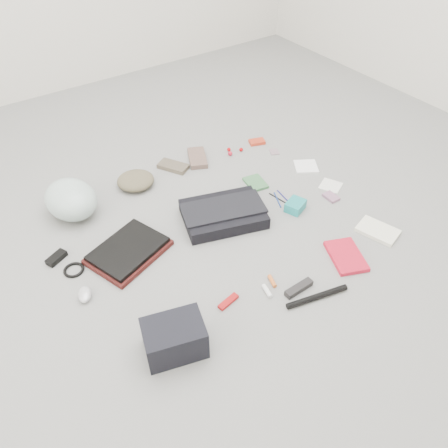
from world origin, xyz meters
TOP-DOWN VIEW (x-y plane):
  - ground_plane at (0.00, 0.00)m, footprint 4.00×4.00m
  - messenger_bag at (0.05, 0.08)m, footprint 0.47×0.39m
  - bag_flap at (0.05, 0.08)m, footprint 0.45×0.31m
  - laptop_sleeve at (-0.46, 0.13)m, footprint 0.42×0.37m
  - laptop at (-0.46, 0.13)m, footprint 0.39×0.33m
  - bike_helmet at (-0.56, 0.56)m, footprint 0.29×0.34m
  - beanie at (-0.19, 0.59)m, footprint 0.27×0.26m
  - mitten_left at (0.06, 0.62)m, footprint 0.16×0.20m
  - mitten_right at (0.23, 0.61)m, footprint 0.18×0.22m
  - power_brick at (-0.75, 0.29)m, footprint 0.11×0.08m
  - cable_coil at (-0.71, 0.17)m, footprint 0.11×0.11m
  - mouse at (-0.73, 0.00)m, footprint 0.09×0.11m
  - camera_bag at (-0.53, -0.44)m, footprint 0.26×0.22m
  - multitool at (-0.24, -0.37)m, footprint 0.11×0.05m
  - toiletry_tube_white at (-0.07, -0.42)m, footprint 0.03×0.07m
  - toiletry_tube_orange at (-0.01, -0.39)m, footprint 0.04×0.07m
  - u_lock at (0.05, -0.49)m, footprint 0.14×0.04m
  - bike_pump at (0.09, -0.57)m, footprint 0.29×0.09m
  - book_red at (0.37, -0.48)m, footprint 0.21×0.25m
  - book_white at (0.63, -0.44)m, footprint 0.18×0.22m
  - notepad at (0.37, 0.22)m, footprint 0.12×0.15m
  - pen_blue at (0.38, 0.04)m, footprint 0.06×0.12m
  - pen_black at (0.39, 0.04)m, footprint 0.03×0.13m
  - pen_navy at (0.42, 0.04)m, footprint 0.02×0.12m
  - accordion_wallet at (0.40, -0.08)m, footprint 0.13×0.11m
  - card_deck at (0.63, -0.12)m, footprint 0.06×0.09m
  - napkin_top at (0.72, 0.18)m, footprint 0.18×0.18m
  - napkin_bottom at (0.70, -0.04)m, footprint 0.15×0.15m
  - lollipop_a at (0.42, 0.54)m, footprint 0.04×0.04m
  - lollipop_b at (0.44, 0.58)m, footprint 0.03×0.03m
  - lollipop_c at (0.50, 0.54)m, footprint 0.03×0.03m
  - altoids_tin at (0.64, 0.55)m, footprint 0.11×0.09m
  - stamp_sheet at (0.67, 0.41)m, footprint 0.08×0.08m

SIDE VIEW (x-z plane):
  - ground_plane at x=0.00m, z-range 0.00..0.00m
  - stamp_sheet at x=0.67m, z-range 0.00..0.00m
  - napkin_bottom at x=0.70m, z-range 0.00..0.01m
  - pen_navy at x=0.42m, z-range 0.00..0.01m
  - pen_black at x=0.39m, z-range 0.00..0.01m
  - pen_blue at x=0.38m, z-range 0.00..0.01m
  - napkin_top at x=0.72m, z-range 0.00..0.01m
  - cable_coil at x=-0.71m, z-range 0.00..0.01m
  - notepad at x=0.37m, z-range 0.00..0.02m
  - multitool at x=-0.24m, z-range 0.00..0.02m
  - card_deck at x=0.63m, z-range 0.00..0.02m
  - toiletry_tube_orange at x=-0.01m, z-range 0.00..0.02m
  - toiletry_tube_white at x=-0.07m, z-range 0.00..0.02m
  - book_white at x=0.63m, z-range 0.00..0.02m
  - altoids_tin at x=0.64m, z-range 0.00..0.02m
  - book_red at x=0.37m, z-range 0.00..0.02m
  - lollipop_b at x=0.44m, z-range 0.00..0.02m
  - lollipop_c at x=0.50m, z-range 0.00..0.02m
  - laptop_sleeve at x=-0.46m, z-range 0.00..0.02m
  - mitten_left at x=0.06m, z-range 0.00..0.03m
  - bike_pump at x=0.09m, z-range 0.00..0.03m
  - power_brick at x=-0.75m, z-range 0.00..0.03m
  - u_lock at x=0.05m, z-range 0.00..0.03m
  - lollipop_a at x=0.42m, z-range 0.00..0.03m
  - mitten_right at x=0.23m, z-range 0.00..0.03m
  - mouse at x=-0.73m, z-range 0.00..0.04m
  - accordion_wallet at x=0.40m, z-range 0.00..0.05m
  - messenger_bag at x=0.05m, z-range 0.00..0.07m
  - laptop at x=-0.46m, z-range 0.02..0.05m
  - beanie at x=-0.19m, z-range 0.00..0.07m
  - bag_flap at x=0.05m, z-range 0.07..0.08m
  - camera_bag at x=-0.53m, z-range 0.00..0.15m
  - bike_helmet at x=-0.56m, z-range 0.00..0.18m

